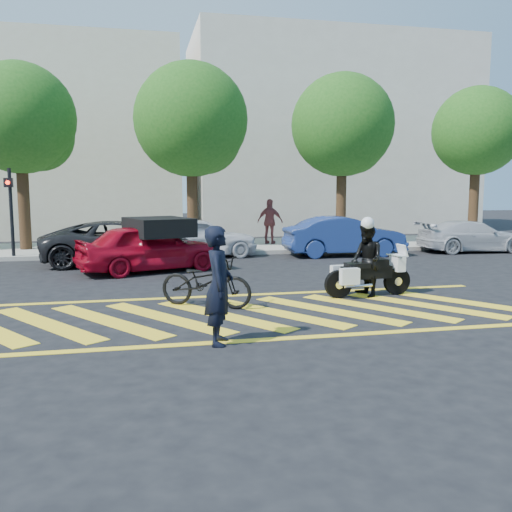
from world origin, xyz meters
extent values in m
plane|color=black|center=(0.00, 0.00, 0.00)|extent=(90.00, 90.00, 0.00)
cube|color=#9E998E|center=(0.00, 12.00, 0.07)|extent=(60.00, 5.00, 0.15)
cube|color=yellow|center=(-3.90, 0.00, 0.00)|extent=(2.43, 3.21, 0.01)
cube|color=yellow|center=(-2.80, 0.00, 0.00)|extent=(2.43, 3.21, 0.01)
cube|color=yellow|center=(-1.70, 0.00, 0.00)|extent=(2.43, 3.21, 0.01)
cube|color=yellow|center=(-0.60, 0.00, 0.00)|extent=(2.43, 3.21, 0.01)
cube|color=yellow|center=(0.50, 0.00, 0.00)|extent=(2.43, 3.21, 0.01)
cube|color=yellow|center=(1.60, 0.00, 0.00)|extent=(2.43, 3.21, 0.01)
cube|color=yellow|center=(2.70, 0.00, 0.00)|extent=(2.43, 3.21, 0.01)
cube|color=yellow|center=(3.80, 0.00, 0.00)|extent=(2.43, 3.21, 0.01)
cube|color=yellow|center=(4.90, 0.00, 0.00)|extent=(2.43, 3.21, 0.01)
cube|color=yellow|center=(0.00, -1.90, 0.00)|extent=(12.00, 0.20, 0.01)
cube|color=yellow|center=(0.00, 1.90, 0.00)|extent=(12.00, 0.20, 0.01)
cube|color=beige|center=(-8.00, 21.00, 5.00)|extent=(16.00, 8.00, 10.00)
cube|color=beige|center=(9.00, 21.00, 5.50)|extent=(16.00, 8.00, 11.00)
cylinder|color=black|center=(-6.50, 12.00, 2.00)|extent=(0.44, 0.44, 4.00)
sphere|color=#1D5516|center=(-6.50, 12.00, 5.16)|extent=(4.20, 4.20, 4.20)
sphere|color=#1D5516|center=(-5.90, 12.30, 4.53)|extent=(2.73, 2.73, 2.73)
cylinder|color=black|center=(0.00, 12.00, 2.00)|extent=(0.44, 0.44, 4.00)
sphere|color=#1D5516|center=(0.00, 12.00, 5.26)|extent=(4.60, 4.60, 4.60)
sphere|color=#1D5516|center=(0.60, 12.30, 4.58)|extent=(2.99, 2.99, 2.99)
cylinder|color=black|center=(6.50, 12.00, 2.00)|extent=(0.44, 0.44, 4.00)
sphere|color=#1D5516|center=(6.50, 12.00, 5.21)|extent=(4.40, 4.40, 4.40)
sphere|color=#1D5516|center=(7.10, 12.30, 4.55)|extent=(2.86, 2.86, 2.86)
cylinder|color=black|center=(13.00, 12.00, 2.00)|extent=(0.44, 0.44, 4.00)
sphere|color=#1D5516|center=(13.00, 12.00, 5.10)|extent=(4.00, 4.00, 4.00)
sphere|color=#1D5516|center=(13.60, 12.30, 4.50)|extent=(2.60, 2.60, 2.60)
cylinder|color=black|center=(-6.50, 9.80, 1.60)|extent=(0.12, 0.12, 3.20)
cube|color=black|center=(-6.50, 9.60, 2.70)|extent=(0.28, 0.18, 0.32)
sphere|color=#FF260C|center=(-6.50, 9.50, 2.70)|extent=(0.14, 0.14, 0.14)
imported|color=black|center=(-0.95, -1.96, 0.96)|extent=(0.60, 0.78, 1.92)
imported|color=black|center=(-0.82, 0.85, 0.54)|extent=(2.13, 1.66, 1.08)
cylinder|color=black|center=(2.27, 1.12, 0.32)|extent=(0.65, 0.18, 0.64)
cylinder|color=silver|center=(2.27, 1.12, 0.32)|extent=(0.21, 0.17, 0.19)
cylinder|color=black|center=(3.78, 1.24, 0.32)|extent=(0.65, 0.18, 0.64)
cylinder|color=silver|center=(3.78, 1.24, 0.32)|extent=(0.21, 0.17, 0.19)
cube|color=black|center=(2.97, 1.18, 0.56)|extent=(1.23, 0.34, 0.29)
cube|color=black|center=(3.27, 1.20, 0.76)|extent=(0.46, 0.32, 0.21)
cube|color=black|center=(2.73, 1.16, 0.74)|extent=(0.56, 0.37, 0.12)
cube|color=silver|center=(3.78, 1.24, 0.76)|extent=(0.24, 0.42, 0.39)
cube|color=silver|center=(2.40, 1.39, 0.53)|extent=(0.45, 0.21, 0.37)
cube|color=silver|center=(2.44, 0.88, 0.53)|extent=(0.45, 0.21, 0.37)
imported|color=black|center=(2.97, 1.18, 0.86)|extent=(0.71, 0.88, 1.71)
imported|color=#9C071A|center=(-1.88, 6.10, 0.73)|extent=(4.63, 3.01, 1.46)
imported|color=black|center=(-2.77, 8.08, 0.72)|extent=(5.29, 2.67, 1.43)
imported|color=silver|center=(-0.10, 9.20, 0.74)|extent=(4.48, 2.18, 1.47)
imported|color=navy|center=(5.30, 8.50, 0.73)|extent=(4.48, 1.65, 1.47)
imported|color=#A6A8AE|center=(10.70, 8.61, 0.62)|extent=(4.35, 1.99, 1.23)
imported|color=brown|center=(3.30, 11.97, 1.10)|extent=(1.19, 1.00, 1.91)
camera|label=1|loc=(-2.18, -10.43, 2.51)|focal=38.00mm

